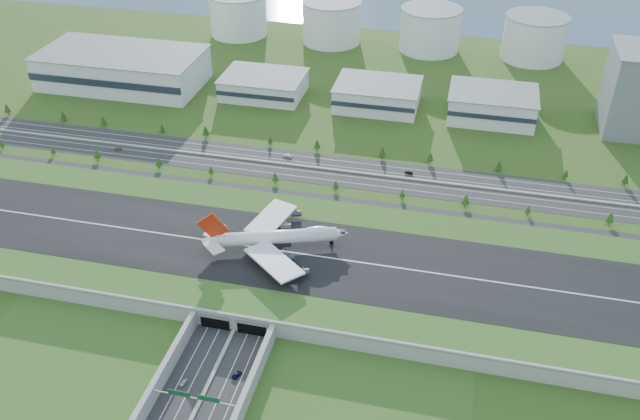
% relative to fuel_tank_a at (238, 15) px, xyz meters
% --- Properties ---
extents(ground, '(1200.00, 1200.00, 0.00)m').
position_rel_fuel_tank_a_xyz_m(ground, '(120.00, -310.00, -17.50)').
color(ground, '#2F531A').
rests_on(ground, ground).
extents(airfield_deck, '(520.00, 100.00, 9.20)m').
position_rel_fuel_tank_a_xyz_m(airfield_deck, '(120.00, -310.09, -13.38)').
color(airfield_deck, gray).
rests_on(airfield_deck, ground).
extents(underpass_road, '(38.80, 120.40, 8.00)m').
position_rel_fuel_tank_a_xyz_m(underpass_road, '(120.00, -409.42, -14.07)').
color(underpass_road, '#28282B').
rests_on(underpass_road, ground).
extents(sign_gantry_near, '(38.70, 0.70, 9.80)m').
position_rel_fuel_tank_a_xyz_m(sign_gantry_near, '(120.00, -405.04, -10.55)').
color(sign_gantry_near, gray).
rests_on(sign_gantry_near, ground).
extents(north_expressway, '(560.00, 36.00, 0.12)m').
position_rel_fuel_tank_a_xyz_m(north_expressway, '(120.00, -215.00, -17.44)').
color(north_expressway, '#28282B').
rests_on(north_expressway, ground).
extents(tree_row, '(499.59, 48.60, 8.28)m').
position_rel_fuel_tank_a_xyz_m(tree_row, '(132.85, -213.48, -12.84)').
color(tree_row, '#3D2819').
rests_on(tree_row, ground).
extents(hangar_west, '(120.00, 60.00, 25.00)m').
position_rel_fuel_tank_a_xyz_m(hangar_west, '(-50.00, -125.00, -5.00)').
color(hangar_west, silver).
rests_on(hangar_west, ground).
extents(hangar_mid_a, '(58.00, 42.00, 15.00)m').
position_rel_fuel_tank_a_xyz_m(hangar_mid_a, '(60.00, -120.00, -10.00)').
color(hangar_mid_a, silver).
rests_on(hangar_mid_a, ground).
extents(hangar_mid_b, '(58.00, 42.00, 17.00)m').
position_rel_fuel_tank_a_xyz_m(hangar_mid_b, '(145.00, -120.00, -9.00)').
color(hangar_mid_b, silver).
rests_on(hangar_mid_b, ground).
extents(hangar_mid_c, '(58.00, 42.00, 19.00)m').
position_rel_fuel_tank_a_xyz_m(hangar_mid_c, '(225.00, -120.00, -8.00)').
color(hangar_mid_c, silver).
rests_on(hangar_mid_c, ground).
extents(fuel_tank_a, '(50.00, 50.00, 35.00)m').
position_rel_fuel_tank_a_xyz_m(fuel_tank_a, '(0.00, 0.00, 0.00)').
color(fuel_tank_a, white).
rests_on(fuel_tank_a, ground).
extents(fuel_tank_b, '(50.00, 50.00, 35.00)m').
position_rel_fuel_tank_a_xyz_m(fuel_tank_b, '(85.00, 0.00, 0.00)').
color(fuel_tank_b, white).
rests_on(fuel_tank_b, ground).
extents(fuel_tank_c, '(50.00, 50.00, 35.00)m').
position_rel_fuel_tank_a_xyz_m(fuel_tank_c, '(170.00, 0.00, 0.00)').
color(fuel_tank_c, white).
rests_on(fuel_tank_c, ground).
extents(fuel_tank_d, '(50.00, 50.00, 35.00)m').
position_rel_fuel_tank_a_xyz_m(fuel_tank_d, '(255.00, 0.00, 0.00)').
color(fuel_tank_d, white).
rests_on(fuel_tank_d, ground).
extents(boeing_747, '(71.03, 66.03, 22.80)m').
position_rel_fuel_tank_a_xyz_m(boeing_747, '(124.31, -307.48, -3.06)').
color(boeing_747, white).
rests_on(boeing_747, airfield_deck).
extents(car_0, '(3.08, 4.84, 1.54)m').
position_rel_fuel_tank_a_xyz_m(car_0, '(110.30, -393.50, -16.61)').
color(car_0, '#B6B6BB').
rests_on(car_0, ground).
extents(car_2, '(3.93, 5.25, 1.32)m').
position_rel_fuel_tank_a_xyz_m(car_2, '(129.91, -384.71, -16.72)').
color(car_2, '#0B0C37').
rests_on(car_2, ground).
extents(car_4, '(5.06, 3.31, 1.60)m').
position_rel_fuel_tank_a_xyz_m(car_4, '(-6.46, -221.91, -16.58)').
color(car_4, '#5C5D61').
rests_on(car_4, ground).
extents(car_5, '(5.14, 2.59, 1.62)m').
position_rel_fuel_tank_a_xyz_m(car_5, '(178.88, -208.91, -16.57)').
color(car_5, black).
rests_on(car_5, ground).
extents(car_7, '(5.76, 2.62, 1.64)m').
position_rel_fuel_tank_a_xyz_m(car_7, '(101.84, -205.63, -16.56)').
color(car_7, white).
rests_on(car_7, ground).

